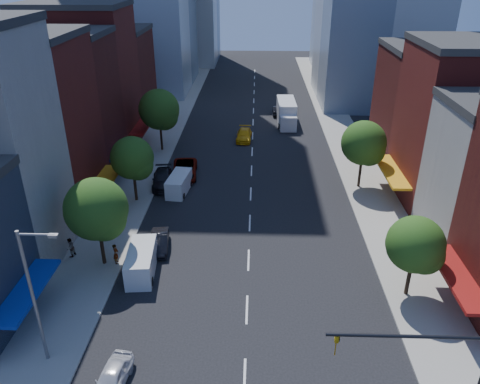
% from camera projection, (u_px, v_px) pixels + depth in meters
% --- Properties ---
extents(ground, '(220.00, 220.00, 0.00)m').
position_uv_depth(ground, '(245.00, 378.00, 27.20)').
color(ground, black).
rests_on(ground, ground).
extents(sidewalk_left, '(5.00, 120.00, 0.15)m').
position_uv_depth(sidewalk_left, '(160.00, 139.00, 63.37)').
color(sidewalk_left, gray).
rests_on(sidewalk_left, ground).
extents(sidewalk_right, '(5.00, 120.00, 0.15)m').
position_uv_depth(sidewalk_right, '(346.00, 141.00, 62.57)').
color(sidewalk_right, gray).
rests_on(sidewalk_right, ground).
extents(bldg_left_2, '(12.00, 9.00, 16.00)m').
position_uv_depth(bldg_left_2, '(21.00, 129.00, 42.66)').
color(bldg_left_2, maroon).
rests_on(bldg_left_2, ground).
extents(bldg_left_3, '(12.00, 8.00, 15.00)m').
position_uv_depth(bldg_left_3, '(58.00, 108.00, 50.49)').
color(bldg_left_3, '#4E1513').
rests_on(bldg_left_3, ground).
extents(bldg_left_4, '(12.00, 9.00, 17.00)m').
position_uv_depth(bldg_left_4, '(83.00, 81.00, 57.65)').
color(bldg_left_4, maroon).
rests_on(bldg_left_4, ground).
extents(bldg_left_5, '(12.00, 10.00, 13.00)m').
position_uv_depth(bldg_left_5, '(107.00, 79.00, 67.04)').
color(bldg_left_5, '#4E1513').
rests_on(bldg_left_5, ground).
extents(bldg_right_2, '(12.00, 10.00, 15.00)m').
position_uv_depth(bldg_right_2, '(471.00, 127.00, 44.68)').
color(bldg_right_2, maroon).
rests_on(bldg_right_2, ground).
extents(bldg_right_3, '(12.00, 10.00, 13.00)m').
position_uv_depth(bldg_right_3, '(434.00, 108.00, 54.08)').
color(bldg_right_3, '#4E1513').
rests_on(bldg_right_3, ground).
extents(streetlight, '(2.25, 0.25, 9.00)m').
position_uv_depth(streetlight, '(35.00, 290.00, 26.12)').
color(streetlight, slate).
rests_on(streetlight, sidewalk_left).
extents(tree_left_near, '(4.80, 4.80, 7.30)m').
position_uv_depth(tree_left_near, '(98.00, 212.00, 35.17)').
color(tree_left_near, black).
rests_on(tree_left_near, sidewalk_left).
extents(tree_left_mid, '(4.20, 4.20, 6.65)m').
position_uv_depth(tree_left_mid, '(134.00, 160.00, 45.17)').
color(tree_left_mid, black).
rests_on(tree_left_mid, sidewalk_left).
extents(tree_left_far, '(5.00, 5.00, 7.75)m').
position_uv_depth(tree_left_far, '(160.00, 111.00, 57.40)').
color(tree_left_far, black).
rests_on(tree_left_far, sidewalk_left).
extents(tree_right_near, '(4.00, 4.00, 6.20)m').
position_uv_depth(tree_right_near, '(417.00, 247.00, 32.06)').
color(tree_right_near, black).
rests_on(tree_right_near, sidewalk_right).
extents(tree_right_far, '(4.60, 4.60, 7.20)m').
position_uv_depth(tree_right_far, '(365.00, 145.00, 47.87)').
color(tree_right_far, black).
rests_on(tree_right_far, sidewalk_right).
extents(parked_car_front, '(1.98, 3.98, 1.30)m').
position_uv_depth(parked_car_front, '(112.00, 378.00, 26.41)').
color(parked_car_front, silver).
rests_on(parked_car_front, ground).
extents(parked_car_second, '(1.92, 4.19, 1.33)m').
position_uv_depth(parked_car_second, '(160.00, 242.00, 39.17)').
color(parked_car_second, black).
rests_on(parked_car_second, ground).
extents(parked_car_third, '(3.17, 6.01, 1.61)m').
position_uv_depth(parked_car_third, '(184.00, 170.00, 52.34)').
color(parked_car_third, '#999999').
rests_on(parked_car_third, ground).
extents(parked_car_rear, '(2.74, 5.39, 1.50)m').
position_uv_depth(parked_car_rear, '(163.00, 179.00, 50.19)').
color(parked_car_rear, black).
rests_on(parked_car_rear, ground).
extents(cargo_van_near, '(2.36, 4.99, 2.06)m').
position_uv_depth(cargo_van_near, '(141.00, 263.00, 35.86)').
color(cargo_van_near, silver).
rests_on(cargo_van_near, ground).
extents(cargo_van_far, '(2.30, 4.66, 1.91)m').
position_uv_depth(cargo_van_far, '(179.00, 184.00, 48.61)').
color(cargo_van_far, silver).
rests_on(cargo_van_far, ground).
extents(taxi, '(2.15, 4.88, 1.39)m').
position_uv_depth(taxi, '(244.00, 135.00, 63.01)').
color(taxi, '#E9A90C').
rests_on(taxi, ground).
extents(traffic_car_oncoming, '(1.41, 4.05, 1.33)m').
position_uv_depth(traffic_car_oncoming, '(277.00, 110.00, 73.47)').
color(traffic_car_oncoming, black).
rests_on(traffic_car_oncoming, ground).
extents(traffic_car_far, '(1.62, 3.84, 1.30)m').
position_uv_depth(traffic_car_far, '(291.00, 106.00, 75.57)').
color(traffic_car_far, '#999999').
rests_on(traffic_car_far, ground).
extents(box_truck, '(2.75, 8.37, 3.35)m').
position_uv_depth(box_truck, '(286.00, 113.00, 68.94)').
color(box_truck, silver).
rests_on(box_truck, ground).
extents(pedestrian_near, '(0.45, 0.65, 1.71)m').
position_uv_depth(pedestrian_near, '(116.00, 254.00, 36.98)').
color(pedestrian_near, '#999999').
rests_on(pedestrian_near, sidewalk_left).
extents(pedestrian_far, '(0.87, 0.97, 1.65)m').
position_uv_depth(pedestrian_far, '(70.00, 248.00, 37.82)').
color(pedestrian_far, '#999999').
rests_on(pedestrian_far, sidewalk_left).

